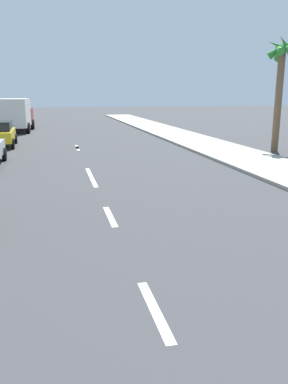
# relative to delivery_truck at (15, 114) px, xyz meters

# --- Properties ---
(ground_plane) EXTENTS (160.00, 160.00, 0.00)m
(ground_plane) POSITION_rel_delivery_truck_xyz_m (4.52, -18.87, -1.50)
(ground_plane) COLOR #38383A
(sidewalk_strip) EXTENTS (3.60, 80.00, 0.14)m
(sidewalk_strip) POSITION_rel_delivery_truck_xyz_m (12.61, -16.87, -1.43)
(sidewalk_strip) COLOR #9E998E
(sidewalk_strip) RESTS_ON ground
(lane_stripe_2) EXTENTS (0.16, 1.80, 0.01)m
(lane_stripe_2) POSITION_rel_delivery_truck_xyz_m (4.52, -30.47, -1.50)
(lane_stripe_2) COLOR white
(lane_stripe_2) RESTS_ON ground
(lane_stripe_3) EXTENTS (0.16, 1.80, 0.01)m
(lane_stripe_3) POSITION_rel_delivery_truck_xyz_m (4.52, -25.66, -1.50)
(lane_stripe_3) COLOR white
(lane_stripe_3) RESTS_ON ground
(lane_stripe_4) EXTENTS (0.16, 1.80, 0.01)m
(lane_stripe_4) POSITION_rel_delivery_truck_xyz_m (4.52, -21.31, -1.50)
(lane_stripe_4) COLOR white
(lane_stripe_4) RESTS_ON ground
(lane_stripe_5) EXTENTS (0.16, 1.80, 0.01)m
(lane_stripe_5) POSITION_rel_delivery_truck_xyz_m (4.52, -19.48, -1.50)
(lane_stripe_5) COLOR white
(lane_stripe_5) RESTS_ON ground
(lane_stripe_6) EXTENTS (0.16, 1.80, 0.01)m
(lane_stripe_6) POSITION_rel_delivery_truck_xyz_m (4.52, -11.91, -1.50)
(lane_stripe_6) COLOR white
(lane_stripe_6) RESTS_ON ground
(lane_stripe_7) EXTENTS (0.16, 1.80, 0.01)m
(lane_stripe_7) POSITION_rel_delivery_truck_xyz_m (4.52, -11.21, -1.50)
(lane_stripe_7) COLOR white
(lane_stripe_7) RESTS_ON ground
(delivery_truck) EXTENTS (2.91, 6.35, 2.80)m
(delivery_truck) POSITION_rel_delivery_truck_xyz_m (0.00, 0.00, 0.00)
(delivery_truck) COLOR maroon
(delivery_truck) RESTS_ON ground
(palm_tree_far) EXTENTS (1.87, 1.92, 6.43)m
(palm_tree_far) POSITION_rel_delivery_truck_xyz_m (15.55, -15.60, 3.20)
(palm_tree_far) COLOR brown
(palm_tree_far) RESTS_ON ground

